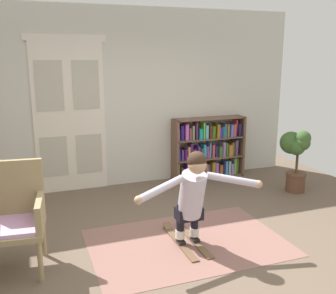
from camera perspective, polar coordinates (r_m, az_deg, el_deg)
name	(u,v)px	position (r m, az deg, el deg)	size (l,w,h in m)	color
ground_plane	(185,252)	(4.51, 2.51, -15.16)	(7.20, 7.20, 0.00)	brown
back_wall	(125,98)	(6.47, -6.34, 7.09)	(6.00, 0.10, 2.90)	beige
double_door	(70,115)	(6.29, -14.24, 4.55)	(1.22, 0.05, 2.45)	silver
rug	(187,242)	(4.71, 2.82, -13.78)	(2.26, 1.52, 0.01)	#895E55
bookshelf	(209,150)	(6.94, 5.97, -0.44)	(1.32, 0.30, 1.08)	brown
wicker_chair	(13,215)	(4.27, -21.79, -9.19)	(0.66, 0.66, 1.10)	#9D895E
potted_plant	(296,151)	(6.45, 18.21, -0.63)	(0.42, 0.47, 1.02)	brown
skis_pair	(186,240)	(4.73, 2.66, -13.42)	(0.27, 0.93, 0.07)	brown
person_skier	(193,193)	(4.33, 3.63, -6.72)	(1.47, 0.51, 1.09)	white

